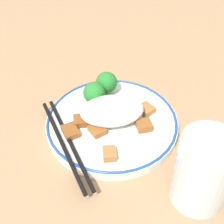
% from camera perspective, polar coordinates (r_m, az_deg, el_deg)
% --- Properties ---
extents(ground_plane, '(3.00, 3.00, 0.00)m').
position_cam_1_polar(ground_plane, '(0.56, 0.00, -2.70)').
color(ground_plane, '#9E7A56').
extents(plate, '(0.23, 0.23, 0.02)m').
position_cam_1_polar(plate, '(0.56, 0.00, -1.97)').
color(plate, white).
rests_on(plate, ground_plane).
extents(rice_mound, '(0.11, 0.07, 0.05)m').
position_cam_1_polar(rice_mound, '(0.54, 0.00, 0.18)').
color(rice_mound, white).
rests_on(rice_mound, plate).
extents(broccoli_back_left, '(0.04, 0.04, 0.05)m').
position_cam_1_polar(broccoli_back_left, '(0.59, -0.96, 5.43)').
color(broccoli_back_left, '#72AD4C').
rests_on(broccoli_back_left, plate).
extents(broccoli_back_center, '(0.04, 0.04, 0.05)m').
position_cam_1_polar(broccoli_back_center, '(0.57, -3.29, 3.47)').
color(broccoli_back_center, '#72AD4C').
rests_on(broccoli_back_center, plate).
extents(meat_near_front, '(0.03, 0.04, 0.01)m').
position_cam_1_polar(meat_near_front, '(0.53, -2.71, -3.27)').
color(meat_near_front, brown).
rests_on(meat_near_front, plate).
extents(meat_near_left, '(0.03, 0.03, 0.01)m').
position_cam_1_polar(meat_near_left, '(0.54, 5.84, -2.47)').
color(meat_near_left, brown).
rests_on(meat_near_left, plate).
extents(meat_near_right, '(0.02, 0.03, 0.01)m').
position_cam_1_polar(meat_near_right, '(0.49, -0.48, -7.62)').
color(meat_near_right, '#9E6633').
rests_on(meat_near_right, plate).
extents(meat_near_back, '(0.03, 0.04, 0.01)m').
position_cam_1_polar(meat_near_back, '(0.57, 2.95, 0.67)').
color(meat_near_back, '#9E6633').
rests_on(meat_near_back, plate).
extents(meat_on_rice_edge, '(0.03, 0.04, 0.01)m').
position_cam_1_polar(meat_on_rice_edge, '(0.53, -7.61, -3.51)').
color(meat_on_rice_edge, brown).
rests_on(meat_on_rice_edge, plate).
extents(meat_mid_left, '(0.03, 0.03, 0.01)m').
position_cam_1_polar(meat_mid_left, '(0.55, -5.61, -1.53)').
color(meat_mid_left, brown).
rests_on(meat_mid_left, plate).
extents(meat_mid_right, '(0.04, 0.04, 0.01)m').
position_cam_1_polar(meat_mid_right, '(0.57, 6.24, 0.51)').
color(meat_mid_right, '#9E6633').
rests_on(meat_mid_right, plate).
extents(chopsticks, '(0.08, 0.21, 0.01)m').
position_cam_1_polar(chopsticks, '(0.52, -8.42, -5.51)').
color(chopsticks, black).
rests_on(chopsticks, plate).
extents(drinking_glass, '(0.08, 0.08, 0.12)m').
position_cam_1_polar(drinking_glass, '(0.45, 16.40, -10.36)').
color(drinking_glass, silver).
rests_on(drinking_glass, ground_plane).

